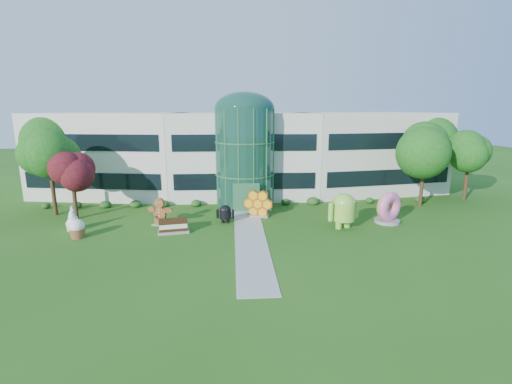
{
  "coord_description": "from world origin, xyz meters",
  "views": [
    {
      "loc": [
        -1.35,
        -25.82,
        9.85
      ],
      "look_at": [
        0.75,
        6.0,
        2.6
      ],
      "focal_mm": 26.0,
      "sensor_mm": 36.0,
      "label": 1
    }
  ],
  "objects_px": {
    "android_black": "(225,212)",
    "gingerbread": "(160,211)",
    "donut": "(388,207)",
    "android_green": "(344,208)"
  },
  "relations": [
    {
      "from": "android_green",
      "to": "android_black",
      "type": "distance_m",
      "value": 10.13
    },
    {
      "from": "android_black",
      "to": "android_green",
      "type": "bearing_deg",
      "value": -4.16
    },
    {
      "from": "android_black",
      "to": "gingerbread",
      "type": "xyz_separation_m",
      "value": [
        -5.56,
        -0.24,
        0.27
      ]
    },
    {
      "from": "android_black",
      "to": "donut",
      "type": "relative_size",
      "value": 0.66
    },
    {
      "from": "gingerbread",
      "to": "donut",
      "type": "bearing_deg",
      "value": 17.09
    },
    {
      "from": "donut",
      "to": "android_green",
      "type": "bearing_deg",
      "value": 165.79
    },
    {
      "from": "android_black",
      "to": "gingerbread",
      "type": "relative_size",
      "value": 0.72
    },
    {
      "from": "android_green",
      "to": "android_black",
      "type": "xyz_separation_m",
      "value": [
        -9.88,
        2.09,
        -0.81
      ]
    },
    {
      "from": "android_black",
      "to": "donut",
      "type": "bearing_deg",
      "value": 4.27
    },
    {
      "from": "gingerbread",
      "to": "android_green",
      "type": "bearing_deg",
      "value": 12.1
    }
  ]
}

